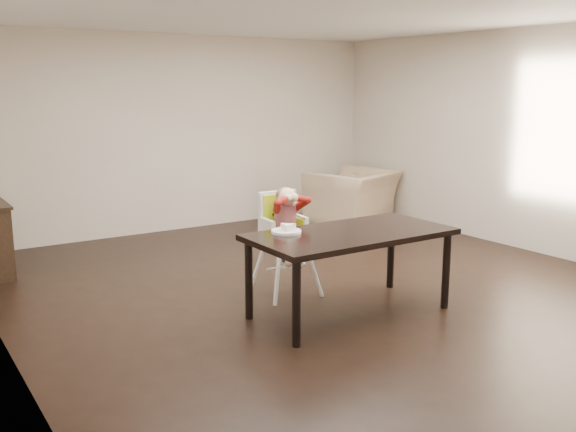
{
  "coord_description": "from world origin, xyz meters",
  "views": [
    {
      "loc": [
        -3.72,
        -4.83,
        2.0
      ],
      "look_at": [
        -0.48,
        0.13,
        0.8
      ],
      "focal_mm": 40.0,
      "sensor_mm": 36.0,
      "label": 1
    }
  ],
  "objects": [
    {
      "name": "ground",
      "position": [
        0.0,
        0.0,
        0.0
      ],
      "size": [
        7.0,
        7.0,
        0.0
      ],
      "primitive_type": "plane",
      "color": "black",
      "rests_on": "ground"
    },
    {
      "name": "room_walls",
      "position": [
        0.0,
        0.0,
        1.86
      ],
      "size": [
        6.02,
        7.02,
        2.71
      ],
      "color": "beige",
      "rests_on": "ground"
    },
    {
      "name": "dining_table",
      "position": [
        -0.27,
        -0.55,
        0.67
      ],
      "size": [
        1.8,
        0.9,
        0.75
      ],
      "color": "black",
      "rests_on": "ground"
    },
    {
      "name": "high_chair",
      "position": [
        -0.45,
        0.25,
        0.74
      ],
      "size": [
        0.46,
        0.46,
        1.05
      ],
      "rotation": [
        0.0,
        0.0,
        -0.06
      ],
      "color": "white",
      "rests_on": "ground"
    },
    {
      "name": "plate",
      "position": [
        -0.77,
        -0.29,
        0.78
      ],
      "size": [
        0.3,
        0.3,
        0.08
      ],
      "rotation": [
        0.0,
        0.0,
        -0.14
      ],
      "color": "white",
      "rests_on": "dining_table"
    },
    {
      "name": "armchair",
      "position": [
        2.2,
        2.49,
        0.52
      ],
      "size": [
        1.38,
        1.13,
        1.04
      ],
      "primitive_type": "imported",
      "rotation": [
        0.0,
        0.0,
        3.48
      ],
      "color": "tan",
      "rests_on": "ground"
    }
  ]
}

